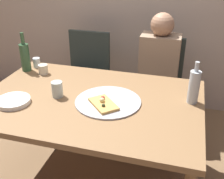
% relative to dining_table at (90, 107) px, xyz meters
% --- Properties ---
extents(ground_plane, '(8.00, 8.00, 0.00)m').
position_rel_dining_table_xyz_m(ground_plane, '(0.00, 0.00, -0.65)').
color(ground_plane, brown).
extents(dining_table, '(1.56, 1.05, 0.72)m').
position_rel_dining_table_xyz_m(dining_table, '(0.00, 0.00, 0.00)').
color(dining_table, olive).
rests_on(dining_table, ground_plane).
extents(pizza_tray, '(0.46, 0.46, 0.01)m').
position_rel_dining_table_xyz_m(pizza_tray, '(0.14, -0.01, 0.07)').
color(pizza_tray, '#ADADB2').
rests_on(pizza_tray, dining_table).
extents(pizza_slice_last, '(0.25, 0.25, 0.05)m').
position_rel_dining_table_xyz_m(pizza_slice_last, '(0.12, -0.08, 0.09)').
color(pizza_slice_last, tan).
rests_on(pizza_slice_last, pizza_tray).
extents(wine_bottle, '(0.08, 0.08, 0.33)m').
position_rel_dining_table_xyz_m(wine_bottle, '(-0.70, 0.33, 0.19)').
color(wine_bottle, '#2D5133').
rests_on(wine_bottle, dining_table).
extents(beer_bottle, '(0.07, 0.07, 0.30)m').
position_rel_dining_table_xyz_m(beer_bottle, '(0.69, 0.15, 0.19)').
color(beer_bottle, '#B2BCC1').
rests_on(beer_bottle, dining_table).
extents(tumbler_near, '(0.08, 0.08, 0.11)m').
position_rel_dining_table_xyz_m(tumbler_near, '(-0.23, -0.03, 0.12)').
color(tumbler_near, '#B7C6BC').
rests_on(tumbler_near, dining_table).
extents(tumbler_far, '(0.08, 0.08, 0.08)m').
position_rel_dining_table_xyz_m(tumbler_far, '(-0.52, 0.30, 0.11)').
color(tumbler_far, beige).
rests_on(tumbler_far, dining_table).
extents(wine_glass, '(0.06, 0.06, 0.08)m').
position_rel_dining_table_xyz_m(wine_glass, '(-0.65, 0.42, 0.11)').
color(wine_glass, silver).
rests_on(wine_glass, dining_table).
extents(plate_stack, '(0.23, 0.23, 0.03)m').
position_rel_dining_table_xyz_m(plate_stack, '(-0.48, -0.20, 0.08)').
color(plate_stack, white).
rests_on(plate_stack, dining_table).
extents(chair_left, '(0.44, 0.44, 0.90)m').
position_rel_dining_table_xyz_m(chair_left, '(-0.38, 0.92, -0.14)').
color(chair_left, '#2D3833').
rests_on(chair_left, ground_plane).
extents(chair_right, '(0.44, 0.44, 0.90)m').
position_rel_dining_table_xyz_m(chair_right, '(0.38, 0.92, -0.14)').
color(chair_right, '#2D3833').
rests_on(chair_right, ground_plane).
extents(guest_in_sweater, '(0.36, 0.56, 1.17)m').
position_rel_dining_table_xyz_m(guest_in_sweater, '(0.38, 0.77, -0.01)').
color(guest_in_sweater, '#937A60').
rests_on(guest_in_sweater, ground_plane).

